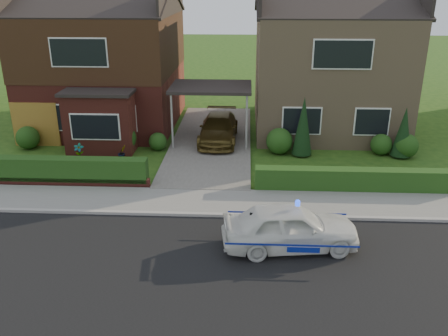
{
  "coord_description": "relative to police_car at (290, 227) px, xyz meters",
  "views": [
    {
      "loc": [
        1.7,
        -11.08,
        7.4
      ],
      "look_at": [
        0.98,
        3.5,
        1.59
      ],
      "focal_mm": 38.0,
      "sensor_mm": 36.0,
      "label": 1
    }
  ],
  "objects": [
    {
      "name": "sidewalk",
      "position": [
        -3.03,
        2.9,
        -0.63
      ],
      "size": [
        60.0,
        2.0,
        0.1
      ],
      "primitive_type": "cube",
      "color": "slate",
      "rests_on": "ground"
    },
    {
      "name": "road",
      "position": [
        -3.03,
        -1.2,
        -0.68
      ],
      "size": [
        60.0,
        6.0,
        0.02
      ],
      "primitive_type": "cube",
      "color": "black",
      "rests_on": "ground"
    },
    {
      "name": "conifer_b",
      "position": [
        5.57,
        8.0,
        0.42
      ],
      "size": [
        0.9,
        0.9,
        2.2
      ],
      "primitive_type": "cone",
      "color": "black",
      "rests_on": "ground"
    },
    {
      "name": "shrub_left_far",
      "position": [
        -11.53,
        8.3,
        -0.14
      ],
      "size": [
        1.08,
        1.08,
        1.08
      ],
      "primitive_type": "sphere",
      "color": "#1C3B12",
      "rests_on": "ground"
    },
    {
      "name": "hedge_left",
      "position": [
        -8.83,
        4.25,
        -0.68
      ],
      "size": [
        7.5,
        0.55,
        0.9
      ],
      "primitive_type": "cube",
      "color": "#1C3B12",
      "rests_on": "ground"
    },
    {
      "name": "kerb",
      "position": [
        -3.03,
        1.85,
        -0.62
      ],
      "size": [
        60.0,
        0.16,
        0.12
      ],
      "primitive_type": "cube",
      "color": "#9E9993",
      "rests_on": "ground"
    },
    {
      "name": "driveway",
      "position": [
        -3.03,
        9.8,
        -0.62
      ],
      "size": [
        3.8,
        12.0,
        0.12
      ],
      "primitive_type": "cube",
      "color": "#666059",
      "rests_on": "ground"
    },
    {
      "name": "shrub_right_near",
      "position": [
        0.17,
        8.2,
        -0.08
      ],
      "size": [
        1.2,
        1.2,
        1.2
      ],
      "primitive_type": "sphere",
      "color": "#1C3B12",
      "rests_on": "ground"
    },
    {
      "name": "dwarf_wall",
      "position": [
        -8.83,
        4.1,
        -0.5
      ],
      "size": [
        7.7,
        0.25,
        0.36
      ],
      "primitive_type": "cube",
      "color": "maroon",
      "rests_on": "ground"
    },
    {
      "name": "shrub_left_near",
      "position": [
        -5.43,
        8.4,
        -0.26
      ],
      "size": [
        0.84,
        0.84,
        0.84
      ],
      "primitive_type": "sphere",
      "color": "#1C3B12",
      "rests_on": "ground"
    },
    {
      "name": "shrub_right_far",
      "position": [
        5.77,
        8.0,
        -0.14
      ],
      "size": [
        1.08,
        1.08,
        1.08
      ],
      "primitive_type": "sphere",
      "color": "#1C3B12",
      "rests_on": "ground"
    },
    {
      "name": "potted_plant_a",
      "position": [
        -8.55,
        6.68,
        -0.26
      ],
      "size": [
        0.44,
        0.3,
        0.83
      ],
      "primitive_type": "imported",
      "rotation": [
        0.0,
        0.0,
        -0.0
      ],
      "color": "gray",
      "rests_on": "ground"
    },
    {
      "name": "conifer_a",
      "position": [
        1.17,
        8.0,
        0.62
      ],
      "size": [
        0.9,
        0.9,
        2.6
      ],
      "primitive_type": "cone",
      "color": "black",
      "rests_on": "ground"
    },
    {
      "name": "driveway_car",
      "position": [
        -2.67,
        9.55,
        0.07
      ],
      "size": [
        1.83,
        4.32,
        1.24
      ],
      "primitive_type": "imported",
      "rotation": [
        0.0,
        0.0,
        -0.02
      ],
      "color": "brown",
      "rests_on": "driveway"
    },
    {
      "name": "ground",
      "position": [
        -3.03,
        -1.2,
        -0.68
      ],
      "size": [
        120.0,
        120.0,
        0.0
      ],
      "primitive_type": "plane",
      "color": "#1F4813",
      "rests_on": "ground"
    },
    {
      "name": "potted_plant_b",
      "position": [
        -6.74,
        6.96,
        -0.33
      ],
      "size": [
        0.49,
        0.48,
        0.69
      ],
      "primitive_type": "imported",
      "rotation": [
        0.0,
        0.0,
        0.89
      ],
      "color": "gray",
      "rests_on": "ground"
    },
    {
      "name": "house_right",
      "position": [
        2.77,
        12.79,
        2.99
      ],
      "size": [
        7.5,
        8.06,
        7.25
      ],
      "color": "#A28463",
      "rests_on": "ground"
    },
    {
      "name": "hedge_right",
      "position": [
        2.77,
        4.15,
        -0.68
      ],
      "size": [
        7.5,
        0.55,
        0.8
      ],
      "primitive_type": "cube",
      "color": "#1C3B12",
      "rests_on": "ground"
    },
    {
      "name": "house_left",
      "position": [
        -8.81,
        12.7,
        3.13
      ],
      "size": [
        7.5,
        9.53,
        7.25
      ],
      "color": "maroon",
      "rests_on": "ground"
    },
    {
      "name": "police_car",
      "position": [
        0.0,
        0.0,
        0.0
      ],
      "size": [
        3.65,
        4.14,
        1.52
      ],
      "rotation": [
        0.0,
        0.0,
        1.7
      ],
      "color": "silver",
      "rests_on": "ground"
    },
    {
      "name": "potted_plant_c",
      "position": [
        -7.1,
        7.8,
        -0.31
      ],
      "size": [
        0.45,
        0.45,
        0.73
      ],
      "primitive_type": "imported",
      "rotation": [
        0.0,
        0.0,
        1.46
      ],
      "color": "gray",
      "rests_on": "ground"
    },
    {
      "name": "shrub_left_mid",
      "position": [
        -7.03,
        8.1,
        -0.02
      ],
      "size": [
        1.32,
        1.32,
        1.32
      ],
      "primitive_type": "sphere",
      "color": "#1C3B12",
      "rests_on": "ground"
    },
    {
      "name": "shrub_right_mid",
      "position": [
        4.77,
        8.3,
        -0.2
      ],
      "size": [
        0.96,
        0.96,
        0.96
      ],
      "primitive_type": "sphere",
      "color": "#1C3B12",
      "rests_on": "ground"
    },
    {
      "name": "carport_link",
      "position": [
        -3.03,
        9.75,
        1.98
      ],
      "size": [
        3.8,
        3.0,
        2.77
      ],
      "color": "black",
      "rests_on": "ground"
    },
    {
      "name": "garage_door",
      "position": [
        -11.27,
        8.76,
        0.37
      ],
      "size": [
        2.2,
        0.1,
        2.1
      ],
      "primitive_type": "cube",
      "color": "olive",
      "rests_on": "ground"
    }
  ]
}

